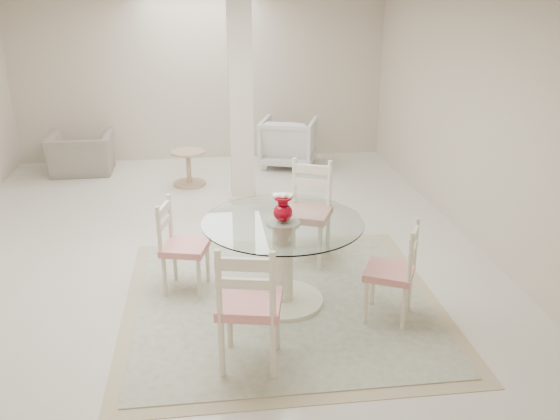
{
  "coord_description": "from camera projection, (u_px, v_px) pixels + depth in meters",
  "views": [
    {
      "loc": [
        0.04,
        -6.33,
        2.76
      ],
      "look_at": [
        0.67,
        -1.36,
        0.85
      ],
      "focal_mm": 38.0,
      "sensor_mm": 36.0,
      "label": 1
    }
  ],
  "objects": [
    {
      "name": "area_rug",
      "position": [
        283.0,
        303.0,
        5.48
      ],
      "size": [
        2.89,
        2.89,
        0.02
      ],
      "color": "tan",
      "rests_on": "ground"
    },
    {
      "name": "column",
      "position": [
        241.0,
        102.0,
        7.63
      ],
      "size": [
        0.3,
        0.3,
        2.7
      ],
      "primitive_type": "cube",
      "color": "beige",
      "rests_on": "ground"
    },
    {
      "name": "dining_chair_north",
      "position": [
        309.0,
        204.0,
        6.19
      ],
      "size": [
        0.61,
        0.61,
        1.17
      ],
      "rotation": [
        0.0,
        0.0,
        -0.41
      ],
      "color": "#F0E9C6",
      "rests_on": "ground"
    },
    {
      "name": "recliner_taupe",
      "position": [
        81.0,
        154.0,
        9.16
      ],
      "size": [
        0.97,
        0.85,
        0.62
      ],
      "primitive_type": "imported",
      "rotation": [
        0.0,
        0.0,
        3.16
      ],
      "color": "gray",
      "rests_on": "ground"
    },
    {
      "name": "dining_chair_south",
      "position": [
        248.0,
        298.0,
        4.34
      ],
      "size": [
        0.55,
        0.55,
        1.16
      ],
      "rotation": [
        0.0,
        0.0,
        2.94
      ],
      "color": "#EEE3C4",
      "rests_on": "ground"
    },
    {
      "name": "side_table",
      "position": [
        189.0,
        169.0,
        8.64
      ],
      "size": [
        0.49,
        0.49,
        0.51
      ],
      "color": "tan",
      "rests_on": "ground"
    },
    {
      "name": "dining_table",
      "position": [
        283.0,
        262.0,
        5.33
      ],
      "size": [
        1.43,
        1.43,
        0.82
      ],
      "rotation": [
        0.0,
        0.0,
        -0.39
      ],
      "color": "#F9F2CD",
      "rests_on": "ground"
    },
    {
      "name": "armchair_white",
      "position": [
        288.0,
        142.0,
        9.52
      ],
      "size": [
        1.06,
        1.07,
        0.78
      ],
      "primitive_type": "imported",
      "rotation": [
        0.0,
        0.0,
        2.82
      ],
      "color": "white",
      "rests_on": "ground"
    },
    {
      "name": "dining_chair_east",
      "position": [
        398.0,
        265.0,
        5.04
      ],
      "size": [
        0.54,
        0.54,
        1.0
      ],
      "rotation": [
        0.0,
        0.0,
        -2.03
      ],
      "color": "#F3E9C8",
      "rests_on": "ground"
    },
    {
      "name": "room_shell",
      "position": [
        200.0,
        77.0,
        6.19
      ],
      "size": [
        6.02,
        7.02,
        2.71
      ],
      "color": "beige",
      "rests_on": "ground"
    },
    {
      "name": "dining_chair_west",
      "position": [
        178.0,
        239.0,
        5.54
      ],
      "size": [
        0.49,
        0.49,
        1.01
      ],
      "rotation": [
        0.0,
        0.0,
        1.32
      ],
      "color": "#F0E4C6",
      "rests_on": "ground"
    },
    {
      "name": "red_vase",
      "position": [
        283.0,
        208.0,
        5.15
      ],
      "size": [
        0.2,
        0.17,
        0.26
      ],
      "color": "#A50516",
      "rests_on": "dining_table"
    },
    {
      "name": "ground",
      "position": [
        208.0,
        240.0,
        6.85
      ],
      "size": [
        7.0,
        7.0,
        0.0
      ],
      "primitive_type": "plane",
      "color": "silver",
      "rests_on": "ground"
    }
  ]
}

